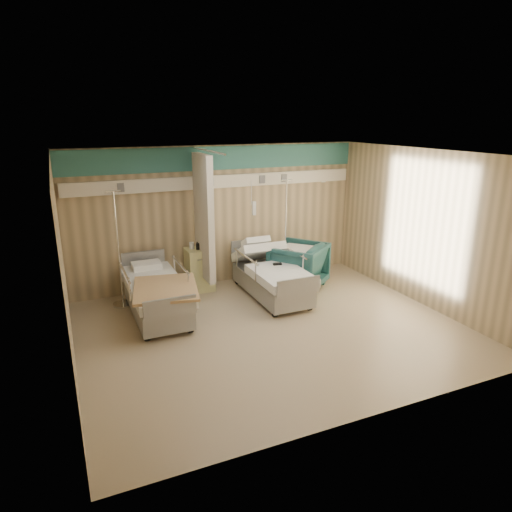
# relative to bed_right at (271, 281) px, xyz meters

# --- Properties ---
(ground) EXTENTS (6.00, 5.00, 0.00)m
(ground) POSITION_rel_bed_right_xyz_m (-0.60, -1.30, -0.32)
(ground) COLOR tan
(ground) RESTS_ON ground
(room_walls) EXTENTS (6.04, 5.04, 2.82)m
(room_walls) POSITION_rel_bed_right_xyz_m (-0.63, -1.05, 1.55)
(room_walls) COLOR tan
(room_walls) RESTS_ON ground
(bed_right) EXTENTS (1.00, 2.16, 0.63)m
(bed_right) POSITION_rel_bed_right_xyz_m (0.00, 0.00, 0.00)
(bed_right) COLOR white
(bed_right) RESTS_ON ground
(bed_left) EXTENTS (1.00, 2.16, 0.63)m
(bed_left) POSITION_rel_bed_right_xyz_m (-2.20, 0.00, 0.00)
(bed_left) COLOR white
(bed_left) RESTS_ON ground
(bedside_cabinet) EXTENTS (0.50, 0.48, 0.85)m
(bedside_cabinet) POSITION_rel_bed_right_xyz_m (-1.15, 0.90, 0.11)
(bedside_cabinet) COLOR #E4E08E
(bedside_cabinet) RESTS_ON ground
(visitor_armchair) EXTENTS (1.39, 1.40, 0.92)m
(visitor_armchair) POSITION_rel_bed_right_xyz_m (0.71, 0.24, 0.14)
(visitor_armchair) COLOR #1F4E4F
(visitor_armchair) RESTS_ON ground
(waffle_blanket) EXTENTS (0.92, 0.92, 0.08)m
(waffle_blanket) POSITION_rel_bed_right_xyz_m (0.68, 0.24, 0.64)
(waffle_blanket) COLOR silver
(waffle_blanket) RESTS_ON visitor_armchair
(iv_stand_right) EXTENTS (0.38, 0.38, 2.11)m
(iv_stand_right) POSITION_rel_bed_right_xyz_m (0.71, 0.81, 0.12)
(iv_stand_right) COLOR silver
(iv_stand_right) RESTS_ON ground
(iv_stand_left) EXTENTS (0.38, 0.38, 2.12)m
(iv_stand_left) POSITION_rel_bed_right_xyz_m (-2.68, 0.71, 0.12)
(iv_stand_left) COLOR silver
(iv_stand_left) RESTS_ON ground
(call_remote) EXTENTS (0.18, 0.11, 0.04)m
(call_remote) POSITION_rel_bed_right_xyz_m (0.11, -0.03, 0.33)
(call_remote) COLOR black
(call_remote) RESTS_ON bed_right
(tan_blanket) EXTENTS (1.22, 1.43, 0.04)m
(tan_blanket) POSITION_rel_bed_right_xyz_m (-2.13, -0.46, 0.34)
(tan_blanket) COLOR tan
(tan_blanket) RESTS_ON bed_left
(toiletry_bag) EXTENTS (0.27, 0.23, 0.13)m
(toiletry_bag) POSITION_rel_bed_right_xyz_m (-1.09, 0.85, 0.60)
(toiletry_bag) COLOR black
(toiletry_bag) RESTS_ON bedside_cabinet
(white_cup) EXTENTS (0.10, 0.10, 0.13)m
(white_cup) POSITION_rel_bed_right_xyz_m (-1.28, 0.95, 0.60)
(white_cup) COLOR white
(white_cup) RESTS_ON bedside_cabinet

